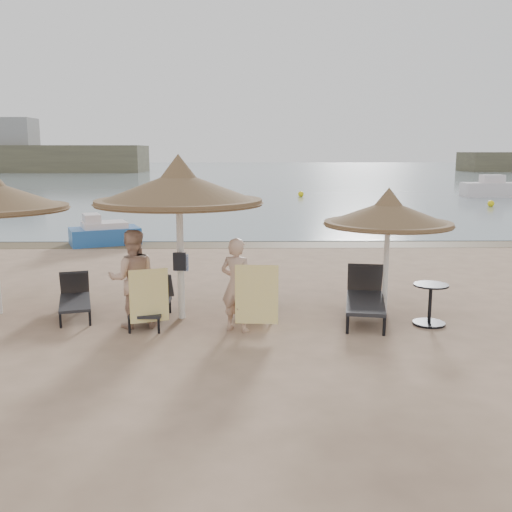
{
  "coord_description": "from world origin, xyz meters",
  "views": [
    {
      "loc": [
        0.73,
        -10.15,
        3.21
      ],
      "look_at": [
        0.9,
        1.2,
        1.11
      ],
      "focal_mm": 40.0,
      "sensor_mm": 36.0,
      "label": 1
    }
  ],
  "objects_px": {
    "lounger_near_right": "(259,294)",
    "pedal_boat": "(104,233)",
    "lounger_near_left": "(153,301)",
    "side_table": "(430,306)",
    "person_left": "(132,271)",
    "palapa_right": "(388,214)",
    "lounger_far_right": "(365,295)",
    "person_right": "(237,277)",
    "lounger_far_left": "(75,296)",
    "palapa_center": "(179,189)"
  },
  "relations": [
    {
      "from": "lounger_near_right",
      "to": "pedal_boat",
      "type": "relative_size",
      "value": 0.65
    },
    {
      "from": "lounger_near_left",
      "to": "side_table",
      "type": "bearing_deg",
      "value": -3.97
    },
    {
      "from": "person_left",
      "to": "palapa_right",
      "type": "bearing_deg",
      "value": 178.39
    },
    {
      "from": "lounger_near_left",
      "to": "lounger_far_right",
      "type": "bearing_deg",
      "value": 2.1
    },
    {
      "from": "palapa_right",
      "to": "person_left",
      "type": "bearing_deg",
      "value": -169.96
    },
    {
      "from": "palapa_right",
      "to": "side_table",
      "type": "xyz_separation_m",
      "value": [
        0.65,
        -0.83,
        -1.64
      ]
    },
    {
      "from": "palapa_right",
      "to": "lounger_near_left",
      "type": "xyz_separation_m",
      "value": [
        -4.59,
        -0.35,
        -1.65
      ]
    },
    {
      "from": "side_table",
      "to": "person_left",
      "type": "bearing_deg",
      "value": -179.67
    },
    {
      "from": "person_right",
      "to": "palapa_right",
      "type": "bearing_deg",
      "value": -133.69
    },
    {
      "from": "lounger_near_left",
      "to": "side_table",
      "type": "xyz_separation_m",
      "value": [
        5.24,
        -0.48,
        0.02
      ]
    },
    {
      "from": "palapa_right",
      "to": "lounger_far_left",
      "type": "xyz_separation_m",
      "value": [
        -6.21,
        0.02,
        -1.65
      ]
    },
    {
      "from": "side_table",
      "to": "person_right",
      "type": "relative_size",
      "value": 0.39
    },
    {
      "from": "lounger_far_left",
      "to": "pedal_boat",
      "type": "distance_m",
      "value": 8.77
    },
    {
      "from": "lounger_near_right",
      "to": "person_left",
      "type": "bearing_deg",
      "value": -153.08
    },
    {
      "from": "lounger_near_right",
      "to": "lounger_far_right",
      "type": "height_order",
      "value": "lounger_far_right"
    },
    {
      "from": "lounger_near_left",
      "to": "palapa_right",
      "type": "bearing_deg",
      "value": 5.63
    },
    {
      "from": "palapa_center",
      "to": "lounger_far_right",
      "type": "height_order",
      "value": "palapa_center"
    },
    {
      "from": "lounger_near_left",
      "to": "person_right",
      "type": "distance_m",
      "value": 1.93
    },
    {
      "from": "lounger_near_left",
      "to": "pedal_boat",
      "type": "relative_size",
      "value": 0.66
    },
    {
      "from": "palapa_center",
      "to": "lounger_far_left",
      "type": "relative_size",
      "value": 1.75
    },
    {
      "from": "palapa_center",
      "to": "person_left",
      "type": "bearing_deg",
      "value": -147.46
    },
    {
      "from": "person_left",
      "to": "side_table",
      "type": "bearing_deg",
      "value": 168.67
    },
    {
      "from": "person_left",
      "to": "lounger_near_left",
      "type": "bearing_deg",
      "value": -130.16
    },
    {
      "from": "lounger_far_left",
      "to": "pedal_boat",
      "type": "relative_size",
      "value": 0.68
    },
    {
      "from": "lounger_near_left",
      "to": "lounger_far_right",
      "type": "relative_size",
      "value": 0.79
    },
    {
      "from": "palapa_center",
      "to": "lounger_near_right",
      "type": "xyz_separation_m",
      "value": [
        1.51,
        0.55,
        -2.17
      ]
    },
    {
      "from": "person_right",
      "to": "person_left",
      "type": "bearing_deg",
      "value": 16.6
    },
    {
      "from": "lounger_far_left",
      "to": "lounger_far_right",
      "type": "xyz_separation_m",
      "value": [
        5.76,
        -0.31,
        0.08
      ]
    },
    {
      "from": "side_table",
      "to": "pedal_boat",
      "type": "distance_m",
      "value": 12.67
    },
    {
      "from": "palapa_center",
      "to": "side_table",
      "type": "distance_m",
      "value": 5.18
    },
    {
      "from": "lounger_far_right",
      "to": "pedal_boat",
      "type": "height_order",
      "value": "pedal_boat"
    },
    {
      "from": "palapa_right",
      "to": "lounger_near_left",
      "type": "distance_m",
      "value": 4.89
    },
    {
      "from": "lounger_far_right",
      "to": "side_table",
      "type": "height_order",
      "value": "lounger_far_right"
    },
    {
      "from": "palapa_center",
      "to": "palapa_right",
      "type": "height_order",
      "value": "palapa_center"
    },
    {
      "from": "palapa_right",
      "to": "side_table",
      "type": "height_order",
      "value": "palapa_right"
    },
    {
      "from": "side_table",
      "to": "pedal_boat",
      "type": "relative_size",
      "value": 0.29
    },
    {
      "from": "lounger_near_right",
      "to": "person_left",
      "type": "relative_size",
      "value": 0.82
    },
    {
      "from": "person_left",
      "to": "pedal_boat",
      "type": "xyz_separation_m",
      "value": [
        -2.9,
        9.51,
        -0.65
      ]
    },
    {
      "from": "palapa_center",
      "to": "lounger_far_right",
      "type": "distance_m",
      "value": 4.15
    },
    {
      "from": "palapa_right",
      "to": "lounger_far_left",
      "type": "bearing_deg",
      "value": 179.82
    },
    {
      "from": "palapa_center",
      "to": "lounger_far_right",
      "type": "xyz_separation_m",
      "value": [
        3.59,
        0.05,
        -2.09
      ]
    },
    {
      "from": "lounger_near_left",
      "to": "palapa_center",
      "type": "bearing_deg",
      "value": 2.66
    },
    {
      "from": "person_left",
      "to": "person_right",
      "type": "relative_size",
      "value": 1.06
    },
    {
      "from": "lounger_near_left",
      "to": "pedal_boat",
      "type": "height_order",
      "value": "pedal_boat"
    },
    {
      "from": "person_left",
      "to": "pedal_boat",
      "type": "height_order",
      "value": "person_left"
    },
    {
      "from": "lounger_far_left",
      "to": "person_right",
      "type": "xyz_separation_m",
      "value": [
        3.26,
        -1.17,
        0.64
      ]
    },
    {
      "from": "person_right",
      "to": "side_table",
      "type": "bearing_deg",
      "value": -149.89
    },
    {
      "from": "lounger_near_left",
      "to": "person_left",
      "type": "relative_size",
      "value": 0.83
    },
    {
      "from": "lounger_near_right",
      "to": "side_table",
      "type": "relative_size",
      "value": 2.22
    },
    {
      "from": "lounger_far_left",
      "to": "person_left",
      "type": "height_order",
      "value": "person_left"
    }
  ]
}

